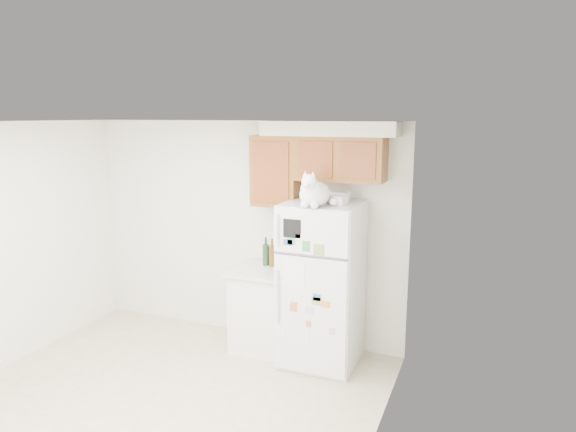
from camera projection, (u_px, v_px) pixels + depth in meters
The scene contains 9 objects.
ground_plane at pixel (141, 421), 4.37m from camera, with size 3.80×4.00×0.01m, color beige.
room_shell at pixel (160, 224), 4.22m from camera, with size 3.84×4.04×2.52m.
refrigerator at pixel (322, 284), 5.27m from camera, with size 0.76×0.78×1.70m.
base_counter at pixel (264, 308), 5.67m from camera, with size 0.64×0.64×0.92m.
cat at pixel (314, 193), 4.87m from camera, with size 0.35×0.51×0.36m.
storage_box_back at pixel (339, 197), 5.17m from camera, with size 0.18×0.13×0.10m, color white.
storage_box_front at pixel (338, 200), 4.99m from camera, with size 0.15×0.11×0.09m, color white.
bottle_green at pixel (266, 251), 5.67m from camera, with size 0.07×0.07×0.32m, color #19381E, non-canonical shape.
bottle_amber at pixel (272, 253), 5.62m from camera, with size 0.07×0.07×0.31m, color #593814, non-canonical shape.
Camera 1 is at (2.64, -3.20, 2.56)m, focal length 32.00 mm.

